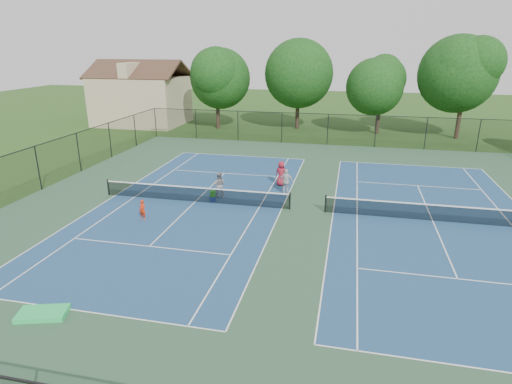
% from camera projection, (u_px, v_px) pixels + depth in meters
% --- Properties ---
extents(ground, '(140.00, 140.00, 0.00)m').
position_uv_depth(ground, '(307.00, 211.00, 25.26)').
color(ground, '#234716').
rests_on(ground, ground).
extents(court_pad, '(36.00, 36.00, 0.01)m').
position_uv_depth(court_pad, '(307.00, 211.00, 25.26)').
color(court_pad, '#2F5436').
rests_on(court_pad, ground).
extents(tennis_court_left, '(12.00, 23.83, 1.07)m').
position_uv_depth(tennis_court_left, '(195.00, 200.00, 26.67)').
color(tennis_court_left, navy).
rests_on(tennis_court_left, ground).
extents(tennis_court_right, '(12.00, 23.83, 1.07)m').
position_uv_depth(tennis_court_right, '(433.00, 219.00, 23.79)').
color(tennis_court_right, navy).
rests_on(tennis_court_right, ground).
extents(perimeter_fence, '(36.08, 36.08, 3.02)m').
position_uv_depth(perimeter_fence, '(308.00, 185.00, 24.74)').
color(perimeter_fence, black).
rests_on(perimeter_fence, ground).
extents(tree_back_a, '(6.80, 6.80, 9.15)m').
position_uv_depth(tree_back_a, '(217.00, 75.00, 48.10)').
color(tree_back_a, '#2D2116').
rests_on(tree_back_a, ground).
extents(tree_back_b, '(7.60, 7.60, 10.03)m').
position_uv_depth(tree_back_b, '(299.00, 70.00, 47.91)').
color(tree_back_b, '#2D2116').
rests_on(tree_back_b, ground).
extents(tree_back_c, '(6.00, 6.00, 8.40)m').
position_uv_depth(tree_back_c, '(381.00, 82.00, 45.50)').
color(tree_back_c, '#2D2116').
rests_on(tree_back_c, ground).
extents(tree_back_d, '(7.80, 7.80, 10.37)m').
position_uv_depth(tree_back_d, '(466.00, 71.00, 42.49)').
color(tree_back_d, '#2D2116').
rests_on(tree_back_d, ground).
extents(clapboard_house, '(10.80, 8.10, 7.65)m').
position_uv_depth(clapboard_house, '(141.00, 98.00, 52.05)').
color(clapboard_house, tan).
rests_on(clapboard_house, ground).
extents(child_player, '(0.47, 0.37, 1.15)m').
position_uv_depth(child_player, '(143.00, 210.00, 23.87)').
color(child_player, red).
rests_on(child_player, ground).
extents(instructor, '(0.88, 0.72, 1.65)m').
position_uv_depth(instructor, '(219.00, 185.00, 27.30)').
color(instructor, gray).
rests_on(instructor, ground).
extents(bystander_a, '(1.02, 0.47, 1.70)m').
position_uv_depth(bystander_a, '(286.00, 182.00, 27.84)').
color(bystander_a, silver).
rests_on(bystander_a, ground).
extents(bystander_c, '(0.95, 0.72, 1.74)m').
position_uv_depth(bystander_c, '(281.00, 174.00, 29.49)').
color(bystander_c, maroon).
rests_on(bystander_c, ground).
extents(ball_crate, '(0.45, 0.40, 0.30)m').
position_uv_depth(ball_crate, '(213.00, 199.00, 26.81)').
color(ball_crate, '#163297').
rests_on(ball_crate, ground).
extents(ball_hopper, '(0.39, 0.34, 0.37)m').
position_uv_depth(ball_hopper, '(213.00, 194.00, 26.70)').
color(ball_hopper, green).
rests_on(ball_hopper, ball_crate).
extents(green_tarp, '(1.91, 1.39, 0.18)m').
position_uv_depth(green_tarp, '(43.00, 313.00, 15.46)').
color(green_tarp, green).
rests_on(green_tarp, ground).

